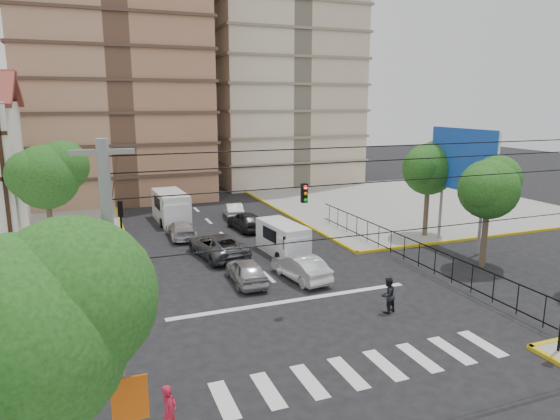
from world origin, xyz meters
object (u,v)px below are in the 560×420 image
pedestrian_sw_corner (169,412)px  car_silver_front_left (246,271)px  district_sign (131,410)px  van_left_lane (171,208)px  pedestrian_crosswalk (388,295)px  car_white_front_right (301,267)px  traffic_light_nw (121,226)px  van_right_lane (284,240)px

pedestrian_sw_corner → car_silver_front_left: bearing=3.6°
district_sign → van_left_lane: (5.80, 29.83, -1.21)m
pedestrian_sw_corner → pedestrian_crosswalk: size_ratio=0.97×
car_white_front_right → van_left_lane: bearing=-83.2°
traffic_light_nw → van_right_lane: bearing=4.8°
traffic_light_nw → pedestrian_crosswalk: bearing=-39.9°
traffic_light_nw → car_white_front_right: (9.39, -3.87, -2.39)m
traffic_light_nw → car_white_front_right: size_ratio=1.00×
car_silver_front_left → pedestrian_sw_corner: 13.51m
district_sign → van_right_lane: district_sign is taller
car_white_front_right → pedestrian_sw_corner: size_ratio=2.59×
van_left_lane → pedestrian_crosswalk: 23.35m
traffic_light_nw → van_left_lane: traffic_light_nw is taller
traffic_light_nw → van_right_lane: traffic_light_nw is taller
pedestrian_sw_corner → traffic_light_nw: bearing=31.3°
pedestrian_sw_corner → van_left_lane: bearing=21.3°
traffic_light_nw → van_left_lane: size_ratio=0.76×
district_sign → pedestrian_crosswalk: bearing=30.9°
van_left_lane → traffic_light_nw: bearing=-113.2°
van_left_lane → car_white_front_right: size_ratio=1.31×
van_right_lane → car_white_front_right: bearing=-105.8°
car_white_front_right → traffic_light_nw: bearing=-31.0°
car_silver_front_left → car_white_front_right: size_ratio=0.95×
car_silver_front_left → pedestrian_sw_corner: pedestrian_sw_corner is taller
traffic_light_nw → pedestrian_crosswalk: (11.45, -9.59, -2.23)m
traffic_light_nw → car_silver_front_left: 7.51m
car_silver_front_left → pedestrian_sw_corner: size_ratio=2.45×
pedestrian_sw_corner → district_sign: bearing=176.9°
district_sign → car_white_front_right: 16.86m
car_silver_front_left → pedestrian_crosswalk: pedestrian_crosswalk is taller
traffic_light_nw → pedestrian_sw_corner: (0.16, -15.30, -2.11)m
car_silver_front_left → traffic_light_nw: bearing=-25.2°
district_sign → pedestrian_crosswalk: size_ratio=1.82×
traffic_light_nw → van_left_lane: 13.79m
van_left_lane → van_right_lane: bearing=-68.1°
district_sign → pedestrian_crosswalk: 14.60m
pedestrian_crosswalk → car_silver_front_left: bearing=-68.6°
district_sign → car_silver_front_left: 15.68m
car_silver_front_left → van_right_lane: bearing=-131.2°
district_sign → car_silver_front_left: district_sign is taller
district_sign → car_white_front_right: (10.39, 13.17, -1.73)m
pedestrian_crosswalk → van_right_lane: bearing=-101.2°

